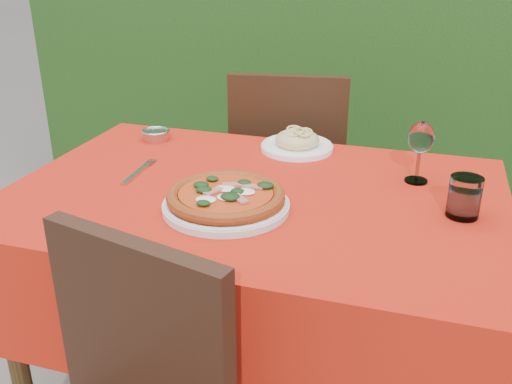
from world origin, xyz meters
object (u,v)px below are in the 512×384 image
(water_glass, at_px, (464,199))
(wine_glass, at_px, (421,140))
(fork, at_px, (136,174))
(steel_ramekin, at_px, (156,136))
(pasta_plate, at_px, (297,143))
(chair_far, at_px, (289,172))
(pizza_plate, at_px, (226,199))

(water_glass, xyz_separation_m, wine_glass, (-0.11, 0.19, 0.07))
(fork, height_order, steel_ramekin, steel_ramekin)
(fork, distance_m, steel_ramekin, 0.30)
(pasta_plate, bearing_deg, chair_far, 107.42)
(wine_glass, relative_size, steel_ramekin, 2.01)
(pizza_plate, height_order, steel_ramekin, pizza_plate)
(chair_far, bearing_deg, wine_glass, 124.71)
(pizza_plate, bearing_deg, chair_far, 93.28)
(pasta_plate, distance_m, water_glass, 0.59)
(wine_glass, bearing_deg, fork, -166.24)
(water_glass, bearing_deg, wine_glass, 121.24)
(water_glass, bearing_deg, chair_far, 130.49)
(wine_glass, bearing_deg, water_glass, -58.76)
(water_glass, distance_m, wine_glass, 0.23)
(pizza_plate, distance_m, steel_ramekin, 0.58)
(pizza_plate, relative_size, wine_glass, 1.83)
(chair_far, distance_m, steel_ramekin, 0.57)
(water_glass, xyz_separation_m, fork, (-0.85, 0.01, -0.04))
(pasta_plate, height_order, wine_glass, wine_glass)
(water_glass, bearing_deg, pizza_plate, -166.76)
(pasta_plate, relative_size, water_glass, 2.25)
(wine_glass, bearing_deg, pasta_plate, 157.17)
(chair_far, xyz_separation_m, fork, (-0.27, -0.68, 0.22))
(pizza_plate, xyz_separation_m, fork, (-0.31, 0.13, -0.02))
(pasta_plate, distance_m, wine_glass, 0.41)
(chair_far, bearing_deg, pasta_plate, 98.73)
(pizza_plate, distance_m, pasta_plate, 0.47)
(pizza_plate, distance_m, fork, 0.34)
(chair_far, xyz_separation_m, pasta_plate, (0.11, -0.35, 0.24))
(water_glass, height_order, fork, water_glass)
(pizza_plate, height_order, wine_glass, wine_glass)
(steel_ramekin, bearing_deg, fork, -74.22)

